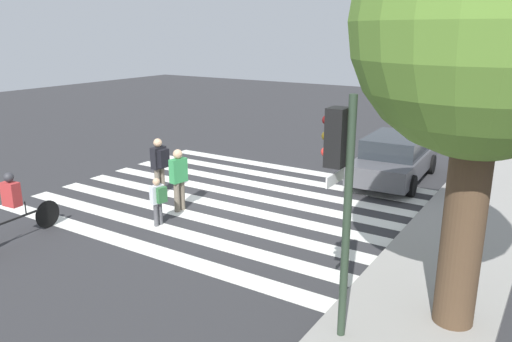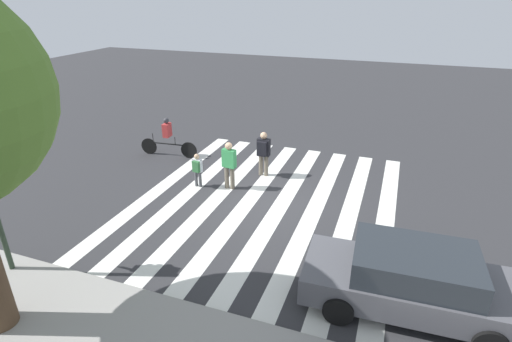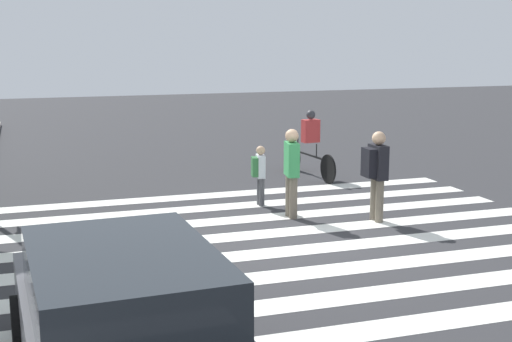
{
  "view_description": "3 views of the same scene",
  "coord_description": "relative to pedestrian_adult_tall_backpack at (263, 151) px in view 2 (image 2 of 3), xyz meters",
  "views": [
    {
      "loc": [
        11.01,
        7.98,
        4.68
      ],
      "look_at": [
        -0.24,
        0.78,
        0.89
      ],
      "focal_mm": 35.0,
      "sensor_mm": 36.0,
      "label": 1
    },
    {
      "loc": [
        -3.61,
        10.78,
        6.29
      ],
      "look_at": [
        0.07,
        0.67,
        1.39
      ],
      "focal_mm": 28.0,
      "sensor_mm": 36.0,
      "label": 2
    },
    {
      "loc": [
        -10.77,
        4.21,
        3.41
      ],
      "look_at": [
        -0.21,
        0.72,
        1.28
      ],
      "focal_mm": 50.0,
      "sensor_mm": 36.0,
      "label": 3
    }
  ],
  "objects": [
    {
      "name": "ground_plane",
      "position": [
        -0.73,
        1.91,
        -0.98
      ],
      "size": [
        60.0,
        60.0,
        0.0
      ],
      "primitive_type": "plane",
      "color": "#2D2D30"
    },
    {
      "name": "crosswalk_stripes",
      "position": [
        -0.73,
        1.91,
        -0.98
      ],
      "size": [
        8.01,
        10.0,
        0.01
      ],
      "color": "silver",
      "rests_on": "ground_plane"
    },
    {
      "name": "pedestrian_adult_tall_backpack",
      "position": [
        0.0,
        0.0,
        0.0
      ],
      "size": [
        0.47,
        0.39,
        1.68
      ],
      "rotation": [
        0.0,
        0.0,
        3.13
      ],
      "color": "#6B6051",
      "rests_on": "ground_plane"
    },
    {
      "name": "pedestrian_adult_yellow_jacket",
      "position": [
        1.83,
        1.64,
        -0.27
      ],
      "size": [
        0.36,
        0.32,
        1.22
      ],
      "rotation": [
        0.0,
        0.0,
        2.96
      ],
      "color": "#4C4C51",
      "rests_on": "ground_plane"
    },
    {
      "name": "pedestrian_child_with_backpack",
      "position": [
        0.75,
        1.37,
        -0.03
      ],
      "size": [
        0.5,
        0.28,
        1.69
      ],
      "rotation": [
        0.0,
        0.0,
        2.98
      ],
      "color": "#6B6051",
      "rests_on": "ground_plane"
    },
    {
      "name": "cyclist_near_curb",
      "position": [
        4.29,
        -0.48,
        -0.12
      ],
      "size": [
        2.47,
        0.42,
        1.63
      ],
      "rotation": [
        0.0,
        0.0,
        0.09
      ],
      "color": "black",
      "rests_on": "ground_plane"
    },
    {
      "name": "car_parked_silver_sedan",
      "position": [
        -5.14,
        5.31,
        -0.24
      ],
      "size": [
        4.57,
        2.12,
        1.46
      ],
      "rotation": [
        0.0,
        0.0,
        0.05
      ],
      "color": "#4C4C51",
      "rests_on": "ground_plane"
    }
  ]
}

